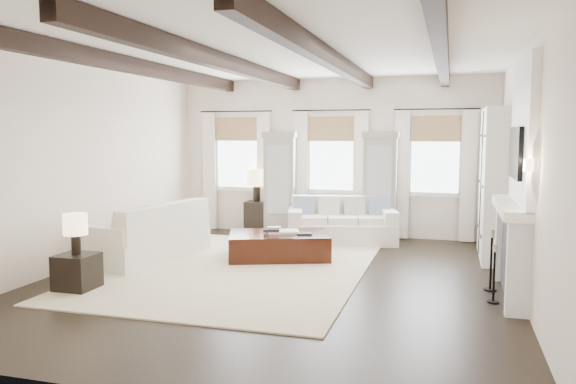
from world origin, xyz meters
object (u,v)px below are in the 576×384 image
(sofa_left, at_px, (151,237))
(ottoman, at_px, (279,246))
(side_table_back, at_px, (257,217))
(sofa_back, at_px, (342,224))
(side_table_front, at_px, (77,272))

(sofa_left, distance_m, ottoman, 2.12)
(side_table_back, bearing_deg, ottoman, -62.43)
(sofa_left, bearing_deg, sofa_back, 40.69)
(ottoman, height_order, side_table_front, side_table_front)
(sofa_left, bearing_deg, side_table_back, 74.77)
(side_table_back, bearing_deg, sofa_back, -17.11)
(sofa_left, relative_size, side_table_back, 3.57)
(sofa_left, distance_m, side_table_back, 3.07)
(sofa_left, xyz_separation_m, side_table_back, (0.81, 2.96, -0.05))
(sofa_back, xyz_separation_m, side_table_back, (-1.94, 0.60, -0.02))
(side_table_front, distance_m, side_table_back, 4.93)
(side_table_front, height_order, side_table_back, side_table_back)
(ottoman, bearing_deg, sofa_back, 46.62)
(sofa_back, height_order, sofa_left, sofa_left)
(sofa_back, bearing_deg, side_table_back, 162.89)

